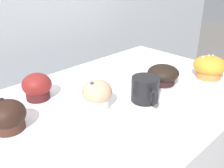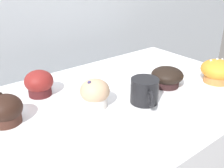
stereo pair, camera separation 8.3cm
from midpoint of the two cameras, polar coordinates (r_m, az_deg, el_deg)
The scene contains 8 objects.
wall_back at distance 1.33m, azimuth -19.57°, elevation 3.75°, with size 3.20×0.10×1.80m, color #B2B7BC.
muffin_front_center at distance 0.74m, azimuth -24.87°, elevation -6.48°, with size 0.10×0.10×0.08m.
muffin_back_left at distance 0.93m, azimuth 8.60°, elevation 2.01°, with size 0.11×0.11×0.07m.
muffin_back_right at distance 0.77m, azimuth -6.22°, elevation -2.35°, with size 0.09×0.09×0.09m.
muffin_front_left at distance 0.86m, azimuth -18.69°, elevation -0.62°, with size 0.09×0.09×0.08m.
muffin_front_right at distance 1.02m, azimuth 18.33°, elevation 3.49°, with size 0.12×0.12×0.09m.
coffee_cup at distance 0.80m, azimuth 4.40°, elevation -1.13°, with size 0.09×0.12×0.08m.
serving_plate at distance 0.98m, azimuth -3.02°, elevation 1.41°, with size 0.18×0.18×0.01m.
Camera 1 is at (-0.54, -0.52, 1.34)m, focal length 42.00 mm.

